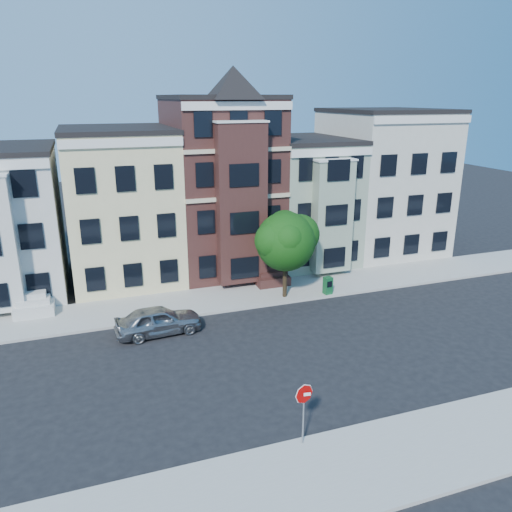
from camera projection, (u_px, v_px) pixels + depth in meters
name	position (u px, v px, depth m)	size (l,w,h in m)	color
ground	(301.00, 354.00, 24.75)	(120.00, 120.00, 0.00)	black
far_sidewalk	(250.00, 295.00, 31.91)	(60.00, 4.00, 0.15)	#9E9B93
near_sidewalk	(395.00, 457.00, 17.53)	(60.00, 4.00, 0.15)	#9E9B93
house_yellow	(122.00, 207.00, 34.05)	(7.00, 9.00, 10.00)	beige
house_brown	(221.00, 186.00, 35.95)	(7.00, 9.00, 12.00)	#3C1E1A
house_green	(302.00, 201.00, 38.45)	(6.00, 9.00, 9.00)	gray
house_cream	(382.00, 183.00, 40.35)	(8.00, 9.00, 11.00)	beige
street_tree	(286.00, 245.00, 30.46)	(5.77, 5.77, 6.72)	#185111
parked_car	(158.00, 320.00, 26.63)	(1.83, 4.55, 1.55)	gray
newspaper_box	(328.00, 285.00, 31.75)	(0.50, 0.44, 1.11)	#155C2D
stop_sign	(303.00, 410.00, 17.74)	(0.76, 0.11, 2.75)	#AA0000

